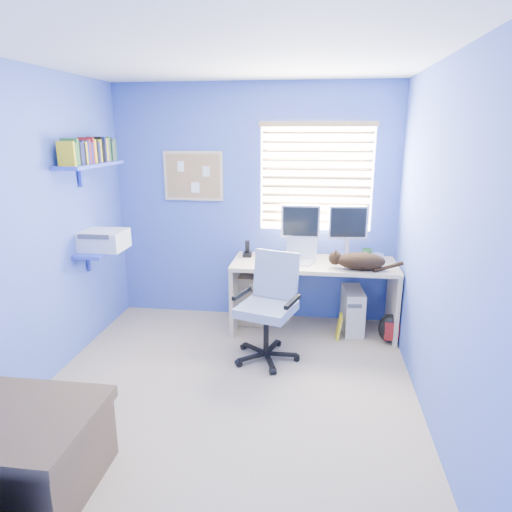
# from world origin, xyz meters

# --- Properties ---
(floor) EXTENTS (3.00, 3.20, 0.00)m
(floor) POSITION_xyz_m (0.00, 0.00, 0.00)
(floor) COLOR tan
(floor) RESTS_ON ground
(ceiling) EXTENTS (3.00, 3.20, 0.00)m
(ceiling) POSITION_xyz_m (0.00, 0.00, 2.50)
(ceiling) COLOR white
(ceiling) RESTS_ON wall_back
(wall_back) EXTENTS (3.00, 0.01, 2.50)m
(wall_back) POSITION_xyz_m (0.00, 1.60, 1.25)
(wall_back) COLOR #4260BD
(wall_back) RESTS_ON ground
(wall_front) EXTENTS (3.00, 0.01, 2.50)m
(wall_front) POSITION_xyz_m (0.00, -1.60, 1.25)
(wall_front) COLOR #4260BD
(wall_front) RESTS_ON ground
(wall_left) EXTENTS (0.01, 3.20, 2.50)m
(wall_left) POSITION_xyz_m (-1.50, 0.00, 1.25)
(wall_left) COLOR #4260BD
(wall_left) RESTS_ON ground
(wall_right) EXTENTS (0.01, 3.20, 2.50)m
(wall_right) POSITION_xyz_m (1.50, 0.00, 1.25)
(wall_right) COLOR #4260BD
(wall_right) RESTS_ON ground
(desk) EXTENTS (1.64, 0.65, 0.74)m
(desk) POSITION_xyz_m (0.66, 1.26, 0.37)
(desk) COLOR tan
(desk) RESTS_ON floor
(laptop) EXTENTS (0.40, 0.35, 0.22)m
(laptop) POSITION_xyz_m (0.49, 1.24, 0.85)
(laptop) COLOR silver
(laptop) RESTS_ON desk
(monitor_left) EXTENTS (0.40, 0.12, 0.54)m
(monitor_left) POSITION_xyz_m (0.50, 1.48, 1.01)
(monitor_left) COLOR silver
(monitor_left) RESTS_ON desk
(monitor_right) EXTENTS (0.41, 0.17, 0.54)m
(monitor_right) POSITION_xyz_m (0.99, 1.50, 1.01)
(monitor_right) COLOR silver
(monitor_right) RESTS_ON desk
(phone) EXTENTS (0.10, 0.12, 0.17)m
(phone) POSITION_xyz_m (-0.04, 1.38, 0.82)
(phone) COLOR black
(phone) RESTS_ON desk
(mug) EXTENTS (0.10, 0.09, 0.10)m
(mug) POSITION_xyz_m (1.20, 1.46, 0.79)
(mug) COLOR #29632A
(mug) RESTS_ON desk
(cd_spindle) EXTENTS (0.13, 0.13, 0.07)m
(cd_spindle) POSITION_xyz_m (1.29, 1.39, 0.78)
(cd_spindle) COLOR silver
(cd_spindle) RESTS_ON desk
(cat) EXTENTS (0.48, 0.29, 0.16)m
(cat) POSITION_xyz_m (1.10, 1.06, 0.82)
(cat) COLOR black
(cat) RESTS_ON desk
(tower_pc) EXTENTS (0.23, 0.46, 0.45)m
(tower_pc) POSITION_xyz_m (1.07, 1.30, 0.23)
(tower_pc) COLOR beige
(tower_pc) RESTS_ON floor
(drawer_boxes) EXTENTS (0.35, 0.28, 0.54)m
(drawer_boxes) POSITION_xyz_m (0.05, 1.37, 0.27)
(drawer_boxes) COLOR tan
(drawer_boxes) RESTS_ON floor
(yellow_book) EXTENTS (0.03, 0.17, 0.24)m
(yellow_book) POSITION_xyz_m (0.93, 1.10, 0.12)
(yellow_book) COLOR yellow
(yellow_book) RESTS_ON floor
(backpack) EXTENTS (0.27, 0.22, 0.29)m
(backpack) POSITION_xyz_m (1.43, 1.07, 0.15)
(backpack) COLOR black
(backpack) RESTS_ON floor
(bed_corner) EXTENTS (1.00, 0.71, 0.48)m
(bed_corner) POSITION_xyz_m (-1.05, -1.17, 0.24)
(bed_corner) COLOR brown
(bed_corner) RESTS_ON floor
(office_chair) EXTENTS (0.70, 0.70, 0.97)m
(office_chair) POSITION_xyz_m (0.27, 0.61, 0.36)
(office_chair) COLOR black
(office_chair) RESTS_ON floor
(window_blinds) EXTENTS (1.15, 0.05, 1.10)m
(window_blinds) POSITION_xyz_m (0.65, 1.57, 1.55)
(window_blinds) COLOR white
(window_blinds) RESTS_ON ground
(corkboard) EXTENTS (0.64, 0.02, 0.52)m
(corkboard) POSITION_xyz_m (-0.65, 1.58, 1.55)
(corkboard) COLOR tan
(corkboard) RESTS_ON ground
(wall_shelves) EXTENTS (0.42, 0.90, 1.05)m
(wall_shelves) POSITION_xyz_m (-1.35, 0.75, 1.43)
(wall_shelves) COLOR blue
(wall_shelves) RESTS_ON ground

